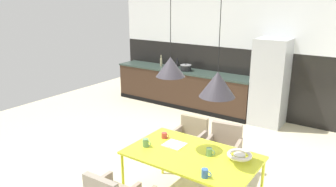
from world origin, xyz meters
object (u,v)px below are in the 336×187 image
object	(u,v)px
dining_table	(192,157)
open_book	(174,145)
refrigerator_column	(270,83)
mug_white_ceramic	(146,143)
mug_short_terracotta	(164,135)
cooking_pot	(186,68)
pendant_lamp_over_table_far	(217,84)
mug_tall_blue	(209,152)
armchair_corner_seat	(224,143)
fruit_bowl	(239,155)
bottle_vinegar_dark	(177,64)
mug_glass_clear	(205,173)
pendant_lamp_over_table_near	(170,67)
armchair_head_of_table	(191,135)
bottle_wine_green	(161,62)

from	to	relation	value
dining_table	open_book	distance (m)	0.34
refrigerator_column	mug_white_ceramic	xyz separation A→B (m)	(-0.48, -3.52, -0.11)
mug_short_terracotta	refrigerator_column	bearing A→B (deg)	82.23
cooking_pot	pendant_lamp_over_table_far	xyz separation A→B (m)	(2.46, -3.37, 0.71)
mug_short_terracotta	mug_tall_blue	distance (m)	0.76
mug_tall_blue	armchair_corner_seat	bearing A→B (deg)	102.65
fruit_bowl	open_book	xyz separation A→B (m)	(-0.85, -0.12, -0.04)
mug_white_ceramic	mug_tall_blue	xyz separation A→B (m)	(0.80, 0.24, -0.00)
bottle_vinegar_dark	pendant_lamp_over_table_far	size ratio (longest dim) A/B	0.18
mug_glass_clear	pendant_lamp_over_table_near	bearing A→B (deg)	151.79
refrigerator_column	bottle_vinegar_dark	world-z (taller)	refrigerator_column
armchair_head_of_table	bottle_vinegar_dark	size ratio (longest dim) A/B	2.96
armchair_corner_seat	mug_glass_clear	xyz separation A→B (m)	(0.39, -1.34, 0.28)
mug_short_terracotta	bottle_wine_green	world-z (taller)	bottle_wine_green
open_book	bottle_vinegar_dark	xyz separation A→B (m)	(-2.14, 3.36, 0.27)
fruit_bowl	mug_tall_blue	bearing A→B (deg)	-158.87
armchair_corner_seat	open_book	xyz separation A→B (m)	(-0.32, -0.87, 0.24)
refrigerator_column	pendant_lamp_over_table_near	bearing A→B (deg)	-93.42
mug_tall_blue	pendant_lamp_over_table_near	xyz separation A→B (m)	(-0.52, -0.09, 1.01)
dining_table	pendant_lamp_over_table_far	bearing A→B (deg)	-7.30
fruit_bowl	mug_white_ceramic	size ratio (longest dim) A/B	2.32
open_book	mug_short_terracotta	distance (m)	0.26
fruit_bowl	mug_tall_blue	distance (m)	0.36
mug_white_ceramic	bottle_vinegar_dark	bearing A→B (deg)	117.29
mug_glass_clear	bottle_wine_green	bearing A→B (deg)	131.11
pendant_lamp_over_table_far	mug_glass_clear	bearing A→B (deg)	-79.03
cooking_pot	pendant_lamp_over_table_far	size ratio (longest dim) A/B	0.19
fruit_bowl	bottle_wine_green	xyz separation A→B (m)	(-3.46, 3.21, 0.24)
armchair_head_of_table	bottle_vinegar_dark	xyz separation A→B (m)	(-1.87, 2.47, 0.51)
mug_glass_clear	pendant_lamp_over_table_far	distance (m)	0.97
dining_table	fruit_bowl	world-z (taller)	fruit_bowl
open_book	mug_short_terracotta	bearing A→B (deg)	156.31
mug_tall_blue	bottle_vinegar_dark	size ratio (longest dim) A/B	0.47
refrigerator_column	mug_short_terracotta	bearing A→B (deg)	-97.77
bottle_wine_green	mug_tall_blue	bearing A→B (deg)	-46.85
fruit_bowl	mug_glass_clear	distance (m)	0.61
refrigerator_column	armchair_head_of_table	bearing A→B (deg)	-101.12
pendant_lamp_over_table_near	mug_short_terracotta	bearing A→B (deg)	139.65
mug_short_terracotta	pendant_lamp_over_table_near	world-z (taller)	pendant_lamp_over_table_near
open_book	cooking_pot	distance (m)	3.72
mug_glass_clear	mug_white_ceramic	world-z (taller)	mug_white_ceramic
dining_table	open_book	size ratio (longest dim) A/B	6.14
bottle_wine_green	open_book	bearing A→B (deg)	-51.89
armchair_corner_seat	pendant_lamp_over_table_far	distance (m)	1.58
fruit_bowl	mug_white_ceramic	world-z (taller)	mug_white_ceramic
armchair_head_of_table	fruit_bowl	size ratio (longest dim) A/B	2.54
mug_white_ceramic	mug_short_terracotta	bearing A→B (deg)	82.07
mug_tall_blue	bottle_wine_green	size ratio (longest dim) A/B	0.42
dining_table	mug_white_ceramic	distance (m)	0.63
dining_table	cooking_pot	bearing A→B (deg)	122.71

